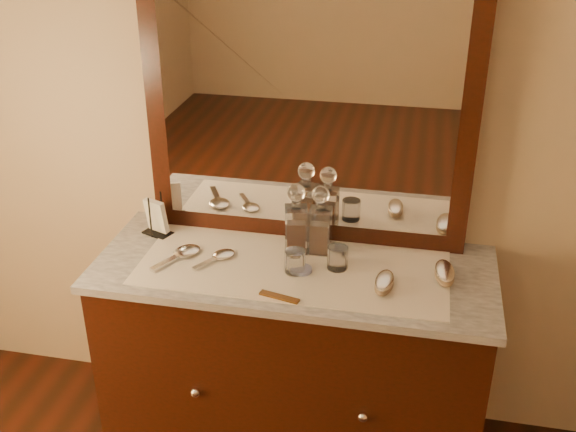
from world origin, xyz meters
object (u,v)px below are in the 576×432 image
Objects in this scene: pin_dish at (302,270)px; hand_mirror_outer at (183,253)px; napkin_rack at (157,218)px; hand_mirror_inner at (220,256)px; decanter_right at (320,226)px; brush_near at (384,283)px; comb at (279,297)px; dresser_cabinet at (293,362)px; brush_far at (445,273)px; mirror_frame at (308,111)px; decanter_left at (296,225)px.

pin_dish is 0.32× the size of hand_mirror_outer.
hand_mirror_inner is at bearing -24.78° from napkin_rack.
decanter_right is (0.04, 0.16, 0.10)m from pin_dish.
brush_near reaches higher than pin_dish.
hand_mirror_outer is at bearing 166.80° from comb.
hand_mirror_outer is at bearing -175.79° from hand_mirror_inner.
brush_near is at bearing 34.99° from comb.
decanter_right is 1.81× the size of brush_near.
brush_far is at bearing 1.87° from dresser_cabinet.
dresser_cabinet is at bearing -122.29° from decanter_right.
decanter_right is at bearing 89.95° from comb.
mirror_frame is 0.42m from decanter_right.
hand_mirror_outer is at bearing -43.19° from napkin_rack.
comb is 0.45m from hand_mirror_outer.
hand_mirror_outer is at bearing -177.39° from dresser_cabinet.
pin_dish is 0.28× the size of decanter_right.
mirror_frame reaches higher than comb.
comb is 0.53× the size of decanter_right.
napkin_rack is at bearing 179.10° from decanter_right.
brush_near reaches higher than comb.
dresser_cabinet is 0.71m from brush_far.
decanter_left reaches higher than dresser_cabinet.
brush_far is at bearing -9.23° from decanter_left.
decanter_right is 0.38m from hand_mirror_inner.
decanter_left is at bearing 150.94° from brush_near.
comb is (-0.00, -0.22, 0.45)m from dresser_cabinet.
brush_near is at bearing -13.34° from napkin_rack.
brush_far is 0.94m from hand_mirror_outer.
decanter_left is (-0.01, 0.33, 0.10)m from comb.
brush_near reaches higher than hand_mirror_inner.
comb is at bearing -102.78° from pin_dish.
dresser_cabinet is 5.17× the size of decanter_left.
hand_mirror_outer is at bearing 174.89° from brush_near.
decanter_left reaches higher than hand_mirror_inner.
brush_far is (0.46, -0.10, -0.08)m from decanter_right.
mirror_frame is 6.56× the size of hand_mirror_inner.
mirror_frame is 4.53× the size of decanter_right.
mirror_frame is 0.68m from comb.
brush_far is (0.53, 0.24, 0.02)m from comb.
hand_mirror_outer is (-0.74, 0.07, -0.01)m from brush_near.
pin_dish is 0.63m from napkin_rack.
brush_near is at bearing -7.24° from hand_mirror_inner.
napkin_rack is (-0.56, 0.35, 0.06)m from comb.
hand_mirror_outer reaches higher than dresser_cabinet.
hand_mirror_inner is at bearing -178.22° from dresser_cabinet.
hand_mirror_outer is (-0.41, -0.02, 0.45)m from dresser_cabinet.
hand_mirror_inner is at bearing 4.21° from hand_mirror_outer.
hand_mirror_inner is at bearing -178.16° from brush_far.
comb is 0.59m from brush_far.
napkin_rack reaches higher than comb.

